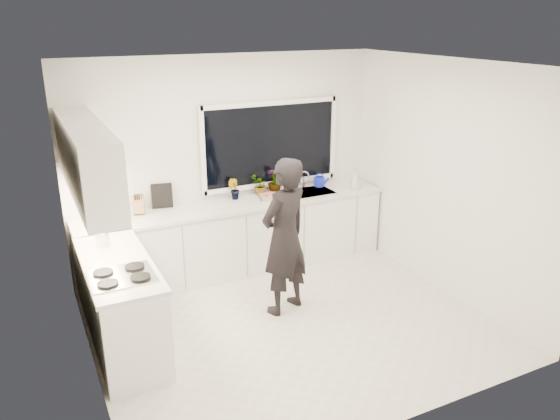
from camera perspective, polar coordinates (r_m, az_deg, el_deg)
floor at (r=6.00m, az=1.03°, el=-11.78°), size 4.00×3.50×0.02m
wall_back at (r=6.96m, az=-5.57°, el=4.84°), size 4.00×0.02×2.70m
wall_left at (r=4.89m, az=-20.35°, el=-2.85°), size 0.02×3.50×2.70m
wall_right at (r=6.55m, az=16.97°, el=3.11°), size 0.02×3.50×2.70m
ceiling at (r=5.14m, az=1.21°, el=15.08°), size 4.00×3.50×0.02m
window at (r=7.11m, az=-0.97°, el=6.90°), size 1.80×0.02×1.00m
base_cabinets_back at (r=6.98m, az=-4.41°, el=-2.99°), size 3.92×0.58×0.88m
base_cabinets_left at (r=5.62m, az=-16.21°, el=-9.67°), size 0.58×1.60×0.88m
countertop_back at (r=6.80m, az=-4.48°, el=0.56°), size 3.94×0.62×0.04m
countertop_left at (r=5.42m, az=-16.67°, el=-5.41°), size 0.62×1.60×0.04m
upper_cabinets at (r=5.43m, az=-19.56°, el=4.99°), size 0.34×2.10×0.70m
sink at (r=7.25m, az=3.21°, el=1.56°), size 0.58×0.42×0.14m
faucet at (r=7.37m, az=2.47°, el=3.18°), size 0.03×0.03×0.22m
stovetop at (r=5.09m, az=-16.21°, el=-6.62°), size 0.56×0.48×0.03m
person at (r=5.86m, az=0.47°, el=-2.84°), size 0.75×0.62×1.75m
pizza_tray at (r=6.98m, az=-0.31°, el=1.43°), size 0.55×0.46×0.03m
pizza at (r=6.98m, az=-0.31°, el=1.56°), size 0.50×0.40×0.01m
watering_can at (r=7.46m, az=4.11°, el=2.98°), size 0.18×0.18×0.13m
paper_towel_roll at (r=6.49m, az=-17.39°, el=0.14°), size 0.14×0.14×0.26m
knife_block at (r=6.59m, az=-14.56°, el=0.51°), size 0.15×0.13×0.22m
utensil_crock at (r=5.79m, az=-18.04°, el=-2.85°), size 0.17×0.17×0.16m
picture_frame_large at (r=6.62m, az=-17.64°, el=0.58°), size 0.22×0.06×0.28m
picture_frame_small at (r=6.73m, az=-12.23°, el=1.47°), size 0.25×0.07×0.30m
herb_plants at (r=7.06m, az=-1.90°, el=2.71°), size 0.79×0.30×0.33m
soap_bottles at (r=7.39m, az=7.89°, el=3.14°), size 0.15×0.13×0.27m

